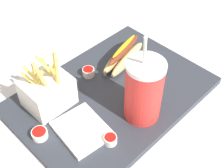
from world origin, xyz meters
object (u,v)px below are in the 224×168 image
object	(u,v)px
ketchup_cup_1	(110,139)
ketchup_cup_3	(40,134)
ketchup_cup_2	(89,72)
napkin_stack	(82,130)
fries_basket	(47,91)
hot_dog_1	(124,55)
soda_cup	(142,92)

from	to	relation	value
ketchup_cup_1	ketchup_cup_3	world-z (taller)	same
ketchup_cup_2	napkin_stack	distance (m)	0.19
fries_basket	napkin_stack	size ratio (longest dim) A/B	1.30
fries_basket	ketchup_cup_3	xyz separation A→B (m)	(0.08, 0.07, -0.03)
ketchup_cup_2	napkin_stack	bearing A→B (deg)	43.25
ketchup_cup_3	napkin_stack	size ratio (longest dim) A/B	0.30
hot_dog_1	ketchup_cup_2	xyz separation A→B (m)	(0.11, -0.03, -0.01)
soda_cup	ketchup_cup_2	distance (m)	0.20
ketchup_cup_1	napkin_stack	xyz separation A→B (m)	(0.02, -0.07, -0.01)
hot_dog_1	napkin_stack	xyz separation A→B (m)	(0.24, 0.10, -0.02)
fries_basket	ketchup_cup_2	size ratio (longest dim) A/B	4.82
fries_basket	ketchup_cup_1	bearing A→B (deg)	97.64
fries_basket	ketchup_cup_1	distance (m)	0.19
ketchup_cup_1	ketchup_cup_2	bearing A→B (deg)	-119.71
fries_basket	ketchup_cup_2	bearing A→B (deg)	-177.36
ketchup_cup_2	ketchup_cup_3	bearing A→B (deg)	18.88
ketchup_cup_1	ketchup_cup_3	xyz separation A→B (m)	(0.10, -0.12, 0.00)
ketchup_cup_1	ketchup_cup_3	bearing A→B (deg)	-50.36
napkin_stack	fries_basket	bearing A→B (deg)	-89.66
soda_cup	napkin_stack	world-z (taller)	soda_cup
fries_basket	hot_dog_1	distance (m)	0.25
hot_dog_1	ketchup_cup_2	size ratio (longest dim) A/B	5.32
napkin_stack	ketchup_cup_1	bearing A→B (deg)	110.12
fries_basket	ketchup_cup_2	distance (m)	0.14
hot_dog_1	ketchup_cup_3	size ratio (longest dim) A/B	4.79
hot_dog_1	ketchup_cup_1	size ratio (longest dim) A/B	5.75
soda_cup	fries_basket	distance (m)	0.23
soda_cup	ketchup_cup_1	xyz separation A→B (m)	(0.11, 0.01, -0.07)
ketchup_cup_2	napkin_stack	xyz separation A→B (m)	(0.14, 0.13, -0.01)
soda_cup	ketchup_cup_3	xyz separation A→B (m)	(0.21, -0.12, -0.07)
ketchup_cup_2	hot_dog_1	bearing A→B (deg)	164.25
hot_dog_1	ketchup_cup_2	bearing A→B (deg)	-15.75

